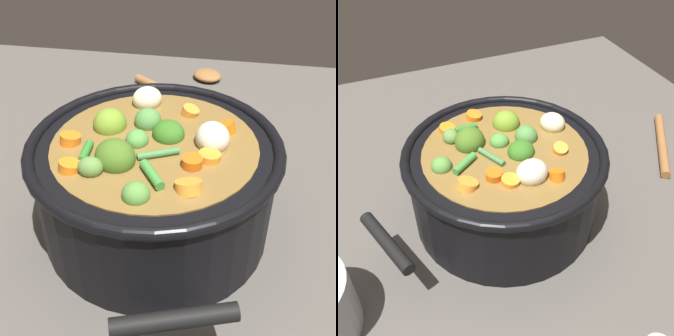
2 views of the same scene
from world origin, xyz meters
TOP-DOWN VIEW (x-y plane):
  - ground_plane at (0.00, 0.00)m, footprint 1.10×1.10m
  - cooking_pot at (0.00, -0.00)m, footprint 0.30×0.30m
  - wooden_spoon at (0.01, -0.40)m, footprint 0.19×0.19m

SIDE VIEW (x-z plane):
  - ground_plane at x=0.00m, z-range 0.00..0.00m
  - wooden_spoon at x=0.01m, z-range 0.00..0.02m
  - cooking_pot at x=0.00m, z-range -0.01..0.15m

